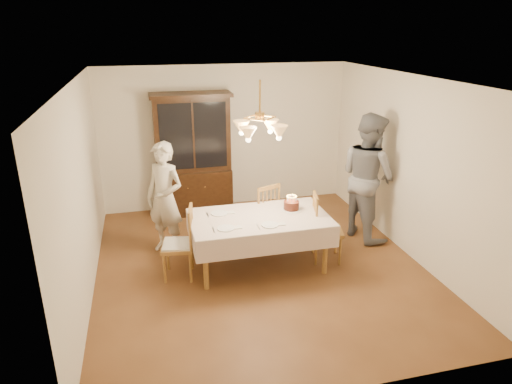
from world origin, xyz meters
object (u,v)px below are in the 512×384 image
object	(u,v)px
elderly_woman	(165,199)
china_hutch	(193,157)
dining_table	(260,222)
chair_far_side	(262,216)
birthday_cake	(291,206)

from	to	relation	value
elderly_woman	china_hutch	bearing A→B (deg)	108.82
dining_table	elderly_woman	xyz separation A→B (m)	(-1.23, 0.79, 0.16)
chair_far_side	elderly_woman	world-z (taller)	elderly_woman
dining_table	chair_far_side	xyz separation A→B (m)	(0.22, 0.71, -0.24)
china_hutch	chair_far_side	xyz separation A→B (m)	(0.85, -1.54, -0.60)
dining_table	chair_far_side	world-z (taller)	chair_far_side
china_hutch	elderly_woman	bearing A→B (deg)	-112.18
dining_table	china_hutch	world-z (taller)	china_hutch
dining_table	elderly_woman	world-z (taller)	elderly_woman
dining_table	chair_far_side	distance (m)	0.78
china_hutch	birthday_cake	size ratio (longest dim) A/B	7.20
dining_table	chair_far_side	bearing A→B (deg)	72.60
chair_far_side	birthday_cake	xyz separation A→B (m)	(0.28, -0.58, 0.38)
dining_table	birthday_cake	size ratio (longest dim) A/B	6.33
birthday_cake	elderly_woman	bearing A→B (deg)	159.05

